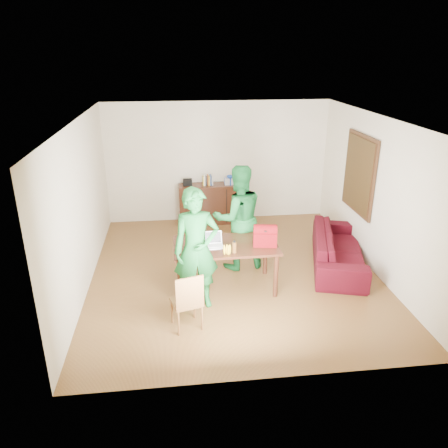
{
  "coord_description": "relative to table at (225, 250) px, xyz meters",
  "views": [
    {
      "loc": [
        -1.0,
        -6.88,
        3.72
      ],
      "look_at": [
        -0.22,
        -0.3,
        1.06
      ],
      "focal_mm": 35.0,
      "sensor_mm": 36.0,
      "label": 1
    }
  ],
  "objects": [
    {
      "name": "sofa",
      "position": [
        2.17,
        0.59,
        -0.36
      ],
      "size": [
        1.46,
        2.38,
        0.65
      ],
      "primitive_type": "imported",
      "rotation": [
        0.0,
        0.0,
        1.28
      ],
      "color": "#3A070C",
      "rests_on": "ground"
    },
    {
      "name": "red_bag",
      "position": [
        0.63,
        -0.1,
        0.24
      ],
      "size": [
        0.4,
        0.28,
        0.27
      ],
      "primitive_type": "cube",
      "rotation": [
        0.0,
        0.0,
        -0.17
      ],
      "color": "#69070E",
      "rests_on": "table"
    },
    {
      "name": "chair",
      "position": [
        -0.68,
        -1.06,
        -0.43
      ],
      "size": [
        0.49,
        0.48,
        0.88
      ],
      "rotation": [
        0.0,
        0.0,
        0.27
      ],
      "color": "brown",
      "rests_on": "ground"
    },
    {
      "name": "bananas",
      "position": [
        -0.02,
        -0.37,
        0.13
      ],
      "size": [
        0.17,
        0.11,
        0.06
      ],
      "primitive_type": null,
      "rotation": [
        0.0,
        0.0,
        -0.02
      ],
      "color": "yellow",
      "rests_on": "table"
    },
    {
      "name": "person_far",
      "position": [
        0.32,
        0.75,
        0.27
      ],
      "size": [
        1.03,
        0.86,
        1.91
      ],
      "primitive_type": "imported",
      "rotation": [
        0.0,
        0.0,
        3.3
      ],
      "color": "#156027",
      "rests_on": "ground"
    },
    {
      "name": "bottle",
      "position": [
        0.1,
        -0.31,
        0.2
      ],
      "size": [
        0.07,
        0.07,
        0.2
      ],
      "primitive_type": "cylinder",
      "rotation": [
        0.0,
        0.0,
        0.03
      ],
      "color": "brown",
      "rests_on": "table"
    },
    {
      "name": "person_near",
      "position": [
        -0.5,
        -0.48,
        0.26
      ],
      "size": [
        0.73,
        0.52,
        1.9
      ],
      "primitive_type": "imported",
      "rotation": [
        0.0,
        0.0,
        0.09
      ],
      "color": "#155E24",
      "rests_on": "ground"
    },
    {
      "name": "room",
      "position": [
        0.23,
        0.63,
        0.62
      ],
      "size": [
        5.2,
        5.7,
        2.9
      ],
      "color": "#4A2B12",
      "rests_on": "ground"
    },
    {
      "name": "laptop",
      "position": [
        -0.2,
        -0.07,
        0.14
      ],
      "size": [
        0.31,
        0.23,
        0.21
      ],
      "rotation": [
        0.0,
        0.0,
        0.05
      ],
      "color": "white",
      "rests_on": "table"
    },
    {
      "name": "table",
      "position": [
        0.0,
        0.0,
        0.0
      ],
      "size": [
        1.69,
        0.96,
        0.79
      ],
      "rotation": [
        0.0,
        0.0,
        0.01
      ],
      "color": "black",
      "rests_on": "ground"
    }
  ]
}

